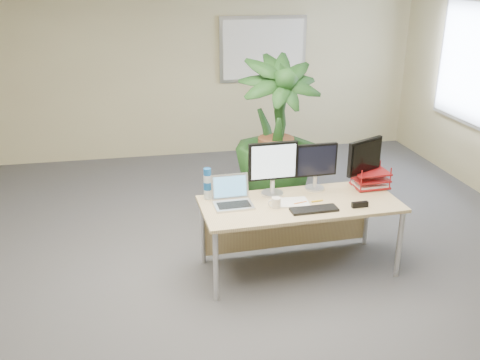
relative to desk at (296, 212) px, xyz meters
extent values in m
plane|color=#46464B|center=(-0.68, -0.48, -0.54)|extent=(8.00, 8.00, 0.00)
cube|color=#C9BC8E|center=(-0.68, 3.52, 0.81)|extent=(7.00, 0.04, 2.70)
cube|color=silver|center=(0.52, 3.49, 1.01)|extent=(1.30, 0.03, 0.95)
cube|color=white|center=(0.52, 3.47, 1.01)|extent=(1.20, 0.01, 0.85)
cube|color=silver|center=(2.79, 1.82, 1.01)|extent=(0.03, 1.30, 1.55)
cube|color=silver|center=(2.77, 1.82, 1.01)|extent=(0.01, 1.20, 1.45)
cube|color=tan|center=(0.00, -0.10, 0.13)|extent=(1.81, 0.81, 0.03)
cube|color=tan|center=(-0.01, 0.25, -0.21)|extent=(1.68, 0.08, 0.53)
cylinder|color=silver|center=(-0.82, -0.45, -0.21)|extent=(0.05, 0.05, 0.65)
cylinder|color=silver|center=(0.86, -0.39, -0.21)|extent=(0.05, 0.05, 0.65)
cylinder|color=silver|center=(-0.85, 0.20, -0.21)|extent=(0.05, 0.05, 0.65)
cylinder|color=silver|center=(0.83, 0.26, -0.21)|extent=(0.05, 0.05, 0.65)
imported|color=#163C15|center=(0.12, 1.18, 0.21)|extent=(0.95, 0.95, 1.50)
cylinder|color=silver|center=(-0.20, 0.13, 0.15)|extent=(0.21, 0.21, 0.02)
cylinder|color=silver|center=(-0.20, 0.13, 0.22)|extent=(0.04, 0.04, 0.12)
cube|color=black|center=(-0.20, 0.13, 0.47)|extent=(0.45, 0.06, 0.35)
cube|color=silver|center=(-0.20, 0.11, 0.47)|extent=(0.41, 0.02, 0.31)
cylinder|color=silver|center=(0.23, 0.18, 0.15)|extent=(0.18, 0.18, 0.02)
cylinder|color=silver|center=(0.23, 0.18, 0.22)|extent=(0.04, 0.04, 0.11)
cube|color=black|center=(0.23, 0.18, 0.44)|extent=(0.40, 0.05, 0.31)
cube|color=black|center=(0.23, 0.16, 0.44)|extent=(0.37, 0.02, 0.27)
cylinder|color=silver|center=(0.69, 0.14, 0.15)|extent=(0.19, 0.19, 0.02)
cylinder|color=silver|center=(0.69, 0.14, 0.22)|extent=(0.04, 0.04, 0.12)
cube|color=black|center=(0.69, 0.14, 0.45)|extent=(0.40, 0.22, 0.33)
cube|color=black|center=(0.71, 0.12, 0.45)|extent=(0.35, 0.18, 0.29)
cube|color=silver|center=(-0.60, -0.06, 0.15)|extent=(0.35, 0.25, 0.02)
cube|color=black|center=(-0.60, -0.07, 0.16)|extent=(0.29, 0.16, 0.00)
cube|color=silver|center=(-0.60, 0.09, 0.27)|extent=(0.34, 0.07, 0.22)
cube|color=#55A0DC|center=(-0.60, 0.08, 0.27)|extent=(0.30, 0.05, 0.18)
cube|color=black|center=(0.07, -0.29, 0.15)|extent=(0.42, 0.15, 0.02)
cylinder|color=silver|center=(-0.24, -0.16, 0.19)|extent=(0.08, 0.08, 0.09)
torus|color=silver|center=(-0.28, -0.16, 0.19)|extent=(0.06, 0.01, 0.06)
cube|color=white|center=(-0.07, -0.09, 0.15)|extent=(0.29, 0.23, 0.01)
cylinder|color=orange|center=(-0.01, -0.13, 0.16)|extent=(0.13, 0.04, 0.01)
cylinder|color=yellow|center=(0.16, -0.11, 0.15)|extent=(0.11, 0.03, 0.01)
cylinder|color=silver|center=(-0.80, 0.16, 0.26)|extent=(0.07, 0.07, 0.23)
cylinder|color=#175CB1|center=(-0.80, 0.16, 0.40)|extent=(0.07, 0.07, 0.06)
cylinder|color=#175CB1|center=(-0.80, 0.16, 0.27)|extent=(0.07, 0.07, 0.07)
cube|color=maroon|center=(0.77, 0.13, 0.16)|extent=(0.33, 0.26, 0.01)
cube|color=maroon|center=(0.77, 0.13, 0.23)|extent=(0.33, 0.26, 0.01)
cube|color=maroon|center=(0.77, 0.13, 0.29)|extent=(0.33, 0.26, 0.01)
cube|color=white|center=(0.77, 0.13, 0.17)|extent=(0.30, 0.23, 0.02)
cube|color=black|center=(0.48, -0.30, 0.17)|extent=(0.15, 0.04, 0.05)
camera|label=1|loc=(-1.39, -4.29, 2.07)|focal=40.00mm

